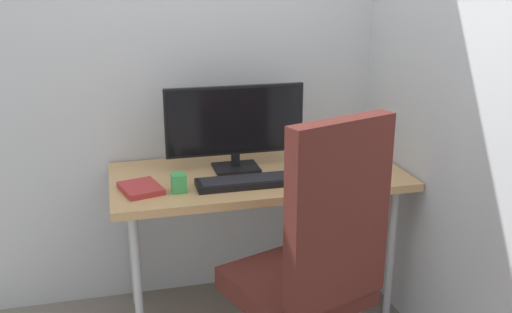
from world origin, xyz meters
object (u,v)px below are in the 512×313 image
at_px(monitor, 235,124).
at_px(pen_holder, 351,152).
at_px(office_chair, 313,261).
at_px(mouse, 330,168).
at_px(desk_clamp_accessory, 179,183).
at_px(keyboard, 250,182).
at_px(notebook, 141,188).

distance_m(monitor, pen_holder, 0.58).
bearing_deg(office_chair, mouse, 64.00).
height_order(pen_holder, desk_clamp_accessory, pen_holder).
bearing_deg(keyboard, desk_clamp_accessory, -178.69).
bearing_deg(monitor, desk_clamp_accessory, -140.86).
distance_m(pen_holder, notebook, 1.01).
xyz_separation_m(pen_holder, notebook, (-1.00, -0.14, -0.04)).
bearing_deg(keyboard, notebook, 175.18).
distance_m(pen_holder, desk_clamp_accessory, 0.87).
distance_m(office_chair, pen_holder, 0.81).
bearing_deg(desk_clamp_accessory, pen_holder, 12.17).
distance_m(office_chair, mouse, 0.64).
height_order(monitor, notebook, monitor).
height_order(keyboard, pen_holder, pen_holder).
relative_size(office_chair, monitor, 1.80).
bearing_deg(desk_clamp_accessory, notebook, 163.51).
xyz_separation_m(pen_holder, desk_clamp_accessory, (-0.85, -0.18, -0.01)).
xyz_separation_m(keyboard, desk_clamp_accessory, (-0.31, -0.01, 0.02)).
relative_size(office_chair, mouse, 10.68).
bearing_deg(mouse, desk_clamp_accessory, -164.36).
bearing_deg(office_chair, keyboard, 103.43).
distance_m(office_chair, keyboard, 0.53).
bearing_deg(monitor, pen_holder, -5.87).
relative_size(office_chair, keyboard, 2.51).
bearing_deg(pen_holder, keyboard, -162.02).
relative_size(office_chair, pen_holder, 7.30).
height_order(mouse, desk_clamp_accessory, desk_clamp_accessory).
distance_m(mouse, notebook, 0.85).
xyz_separation_m(office_chair, pen_holder, (0.42, 0.67, 0.18)).
bearing_deg(notebook, keyboard, -20.00).
relative_size(keyboard, notebook, 2.42).
bearing_deg(mouse, office_chair, -106.15).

